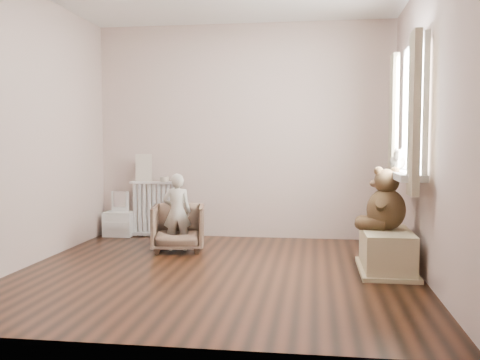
# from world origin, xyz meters

# --- Properties ---
(floor) EXTENTS (3.60, 3.60, 0.01)m
(floor) POSITION_xyz_m (0.00, 0.00, 0.00)
(floor) COLOR black
(floor) RESTS_ON ground
(back_wall) EXTENTS (3.60, 0.02, 2.60)m
(back_wall) POSITION_xyz_m (0.00, 1.80, 1.30)
(back_wall) COLOR beige
(back_wall) RESTS_ON ground
(front_wall) EXTENTS (3.60, 0.02, 2.60)m
(front_wall) POSITION_xyz_m (0.00, -1.80, 1.30)
(front_wall) COLOR beige
(front_wall) RESTS_ON ground
(left_wall) EXTENTS (0.02, 3.60, 2.60)m
(left_wall) POSITION_xyz_m (-1.80, 0.00, 1.30)
(left_wall) COLOR beige
(left_wall) RESTS_ON ground
(right_wall) EXTENTS (0.02, 3.60, 2.60)m
(right_wall) POSITION_xyz_m (1.80, 0.00, 1.30)
(right_wall) COLOR beige
(right_wall) RESTS_ON ground
(window) EXTENTS (0.03, 0.90, 1.10)m
(window) POSITION_xyz_m (1.76, 0.30, 1.45)
(window) COLOR white
(window) RESTS_ON right_wall
(window_sill) EXTENTS (0.22, 1.10, 0.06)m
(window_sill) POSITION_xyz_m (1.67, 0.30, 0.87)
(window_sill) COLOR silver
(window_sill) RESTS_ON right_wall
(curtain_left) EXTENTS (0.06, 0.26, 1.30)m
(curtain_left) POSITION_xyz_m (1.65, -0.27, 1.39)
(curtain_left) COLOR tan
(curtain_left) RESTS_ON right_wall
(curtain_right) EXTENTS (0.06, 0.26, 1.30)m
(curtain_right) POSITION_xyz_m (1.65, 0.87, 1.39)
(curtain_right) COLOR tan
(curtain_right) RESTS_ON right_wall
(radiator) EXTENTS (0.65, 0.12, 0.68)m
(radiator) POSITION_xyz_m (-1.07, 1.68, 0.39)
(radiator) COLOR silver
(radiator) RESTS_ON floor
(paper_doll) EXTENTS (0.20, 0.02, 0.34)m
(paper_doll) POSITION_xyz_m (-1.23, 1.68, 0.85)
(paper_doll) COLOR beige
(paper_doll) RESTS_ON radiator
(tin_a) EXTENTS (0.10, 0.10, 0.06)m
(tin_a) POSITION_xyz_m (-0.96, 1.68, 0.71)
(tin_a) COLOR #A59E8C
(tin_a) RESTS_ON radiator
(tin_b) EXTENTS (0.10, 0.10, 0.05)m
(tin_b) POSITION_xyz_m (-0.80, 1.68, 0.71)
(tin_b) COLOR #A59E8C
(tin_b) RESTS_ON radiator
(toy_vanity) EXTENTS (0.35, 0.25, 0.55)m
(toy_vanity) POSITION_xyz_m (-1.54, 1.65, 0.28)
(toy_vanity) COLOR silver
(toy_vanity) RESTS_ON floor
(armchair) EXTENTS (0.63, 0.64, 0.50)m
(armchair) POSITION_xyz_m (-0.58, 0.86, 0.25)
(armchair) COLOR brown
(armchair) RESTS_ON floor
(child) EXTENTS (0.33, 0.25, 0.82)m
(child) POSITION_xyz_m (-0.58, 0.81, 0.43)
(child) COLOR beige
(child) RESTS_ON armchair
(toy_bench) EXTENTS (0.42, 0.80, 0.38)m
(toy_bench) POSITION_xyz_m (1.52, 0.22, 0.20)
(toy_bench) COLOR beige
(toy_bench) RESTS_ON floor
(teddy_bear) EXTENTS (0.49, 0.40, 0.56)m
(teddy_bear) POSITION_xyz_m (1.52, 0.29, 0.67)
(teddy_bear) COLOR #3B2917
(teddy_bear) RESTS_ON toy_bench
(plush_cat) EXTENTS (0.16, 0.25, 0.20)m
(plush_cat) POSITION_xyz_m (1.66, 0.62, 1.00)
(plush_cat) COLOR #686256
(plush_cat) RESTS_ON window_sill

